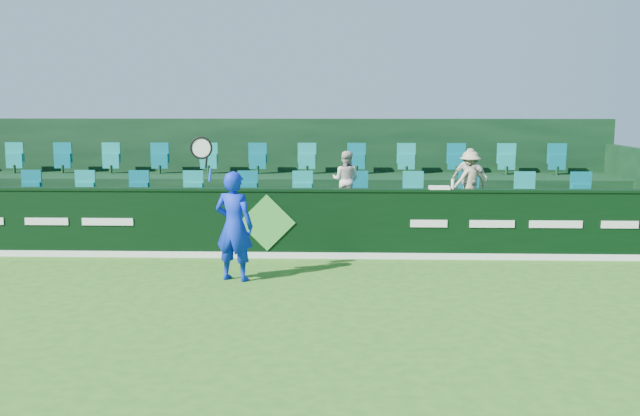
{
  "coord_description": "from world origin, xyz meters",
  "views": [
    {
      "loc": [
        1.48,
        -9.57,
        2.97
      ],
      "look_at": [
        1.06,
        2.8,
        1.15
      ],
      "focal_mm": 40.0,
      "sensor_mm": 36.0,
      "label": 1
    }
  ],
  "objects_px": {
    "spectator_middle": "(470,179)",
    "spectator_right": "(470,180)",
    "spectator_left": "(346,180)",
    "towel": "(439,188)",
    "drinks_bottle": "(453,184)",
    "tennis_player": "(234,225)"
  },
  "relations": [
    {
      "from": "spectator_left",
      "to": "spectator_middle",
      "type": "bearing_deg",
      "value": -163.36
    },
    {
      "from": "tennis_player",
      "to": "spectator_left",
      "type": "height_order",
      "value": "tennis_player"
    },
    {
      "from": "spectator_left",
      "to": "drinks_bottle",
      "type": "bearing_deg",
      "value": 167.86
    },
    {
      "from": "tennis_player",
      "to": "towel",
      "type": "bearing_deg",
      "value": 26.51
    },
    {
      "from": "spectator_left",
      "to": "towel",
      "type": "relative_size",
      "value": 3.13
    },
    {
      "from": "spectator_left",
      "to": "spectator_right",
      "type": "height_order",
      "value": "spectator_right"
    },
    {
      "from": "tennis_player",
      "to": "spectator_middle",
      "type": "relative_size",
      "value": 1.95
    },
    {
      "from": "drinks_bottle",
      "to": "spectator_middle",
      "type": "bearing_deg",
      "value": 65.0
    },
    {
      "from": "towel",
      "to": "drinks_bottle",
      "type": "xyz_separation_m",
      "value": [
        0.25,
        0.0,
        0.07
      ]
    },
    {
      "from": "spectator_middle",
      "to": "towel",
      "type": "bearing_deg",
      "value": 79.69
    },
    {
      "from": "towel",
      "to": "drinks_bottle",
      "type": "relative_size",
      "value": 1.95
    },
    {
      "from": "tennis_player",
      "to": "spectator_left",
      "type": "distance_m",
      "value": 3.53
    },
    {
      "from": "spectator_middle",
      "to": "spectator_right",
      "type": "height_order",
      "value": "spectator_middle"
    },
    {
      "from": "spectator_middle",
      "to": "drinks_bottle",
      "type": "relative_size",
      "value": 6.4
    },
    {
      "from": "drinks_bottle",
      "to": "towel",
      "type": "bearing_deg",
      "value": 180.0
    },
    {
      "from": "spectator_middle",
      "to": "spectator_right",
      "type": "distance_m",
      "value": 0.03
    },
    {
      "from": "tennis_player",
      "to": "drinks_bottle",
      "type": "distance_m",
      "value": 4.36
    },
    {
      "from": "spectator_left",
      "to": "spectator_middle",
      "type": "distance_m",
      "value": 2.56
    },
    {
      "from": "spectator_left",
      "to": "spectator_middle",
      "type": "xyz_separation_m",
      "value": [
        2.56,
        0.0,
        0.03
      ]
    },
    {
      "from": "spectator_right",
      "to": "towel",
      "type": "relative_size",
      "value": 3.14
    },
    {
      "from": "tennis_player",
      "to": "spectator_left",
      "type": "relative_size",
      "value": 2.04
    },
    {
      "from": "tennis_player",
      "to": "towel",
      "type": "height_order",
      "value": "tennis_player"
    }
  ]
}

